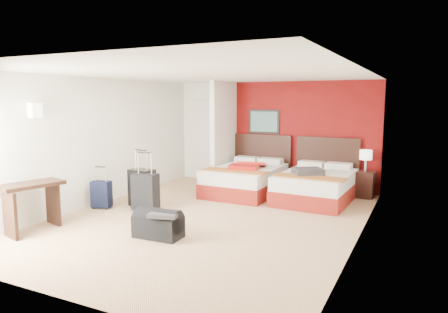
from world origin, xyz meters
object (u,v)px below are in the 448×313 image
Objects in this scene: bed_left at (245,180)px; red_suitcase_open at (248,166)px; duffel_bag at (158,226)px; suitcase_black at (142,189)px; bed_right at (316,187)px; nightstand at (364,184)px; table_lamp at (366,161)px; suitcase_charcoal at (146,193)px; desk at (33,207)px; suitcase_navy at (101,196)px.

red_suitcase_open is (0.10, -0.10, 0.35)m from bed_left.
duffel_bag is (-0.11, -3.21, -0.46)m from red_suitcase_open.
suitcase_black is 1.89m from duffel_bag.
nightstand is at bearing 44.14° from bed_right.
duffel_bag is (-2.44, -4.09, -0.61)m from table_lamp.
suitcase_black reaches higher than suitcase_charcoal.
desk is (-1.97, -3.93, 0.09)m from bed_left.
nightstand is 1.22× the size of table_lamp.
table_lamp is at bearing 61.38° from desk.
bed_left is 3.95× the size of suitcase_navy.
desk is (-1.96, -0.62, 0.21)m from duffel_bag.
desk reaches higher than suitcase_charcoal.
suitcase_charcoal is (-1.19, -2.08, -0.30)m from red_suitcase_open.
suitcase_black reaches higher than nightstand.
suitcase_black is at bearing -139.73° from nightstand.
duffel_bag is at bearing -113.03° from bed_right.
suitcase_black is 1.05× the size of suitcase_charcoal.
suitcase_black is 0.31m from suitcase_charcoal.
suitcase_navy is at bearing -141.54° from red_suitcase_open.
duffel_bag is (1.08, -1.13, -0.16)m from suitcase_charcoal.
desk reaches higher than bed_right.
red_suitcase_open is at bearing -155.27° from nightstand.
nightstand is 6.44m from desk.
desk is (-4.40, -4.70, 0.11)m from nightstand.
table_lamp is (2.33, 0.88, 0.15)m from red_suitcase_open.
desk reaches higher than duffel_bag.
desk is at bearing -127.87° from red_suitcase_open.
desk is at bearing -133.09° from table_lamp.
bed_left is 1.57m from bed_right.
table_lamp is 5.45m from suitcase_navy.
suitcase_charcoal is at bearing 77.75° from desk.
suitcase_charcoal is 1.57m from duffel_bag.
table_lamp is 4.80m from duffel_bag.
desk reaches higher than nightstand.
table_lamp is 6.46m from desk.
desk is (-0.88, -1.75, 0.05)m from suitcase_charcoal.
table_lamp reaches higher than suitcase_navy.
red_suitcase_open is at bearing 32.87° from suitcase_navy.
bed_right is 3.45m from suitcase_charcoal.
desk reaches higher than suitcase_navy.
duffel_bag is at bearing -52.42° from suitcase_charcoal.
suitcase_navy is at bearing -128.74° from bed_left.
nightstand is at bearing 57.10° from duffel_bag.
bed_right is 4.23× the size of table_lamp.
suitcase_navy is at bearing -172.45° from suitcase_charcoal.
desk is (0.00, -1.53, 0.14)m from suitcase_navy.
suitcase_charcoal is 0.94× the size of duffel_bag.
bed_left is 2.38m from suitcase_black.
suitcase_navy is (-4.40, -3.17, -0.03)m from nightstand.
desk is (-3.55, -3.94, 0.10)m from bed_right.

